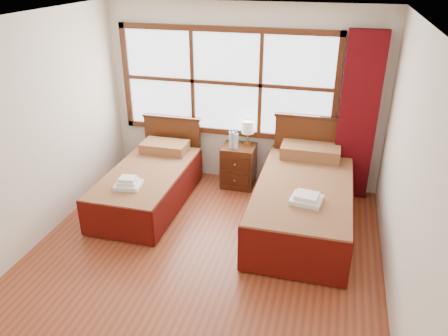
# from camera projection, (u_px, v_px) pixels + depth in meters

# --- Properties ---
(floor) EXTENTS (4.50, 4.50, 0.00)m
(floor) POSITION_uv_depth(u_px,v_px,m) (198.00, 265.00, 4.88)
(floor) COLOR brown
(floor) RESTS_ON ground
(ceiling) EXTENTS (4.50, 4.50, 0.00)m
(ceiling) POSITION_uv_depth(u_px,v_px,m) (190.00, 23.00, 3.75)
(ceiling) COLOR white
(ceiling) RESTS_ON wall_back
(wall_back) EXTENTS (4.00, 0.00, 4.00)m
(wall_back) POSITION_uv_depth(u_px,v_px,m) (244.00, 97.00, 6.28)
(wall_back) COLOR silver
(wall_back) RESTS_ON floor
(wall_left) EXTENTS (0.00, 4.50, 4.50)m
(wall_left) POSITION_uv_depth(u_px,v_px,m) (21.00, 141.00, 4.78)
(wall_left) COLOR silver
(wall_left) RESTS_ON floor
(wall_right) EXTENTS (0.00, 4.50, 4.50)m
(wall_right) POSITION_uv_depth(u_px,v_px,m) (410.00, 184.00, 3.86)
(wall_right) COLOR silver
(wall_right) RESTS_ON floor
(window) EXTENTS (3.16, 0.06, 1.56)m
(window) POSITION_uv_depth(u_px,v_px,m) (226.00, 83.00, 6.22)
(window) COLOR white
(window) RESTS_ON wall_back
(curtain) EXTENTS (0.50, 0.16, 2.30)m
(curtain) POSITION_uv_depth(u_px,v_px,m) (358.00, 118.00, 5.85)
(curtain) COLOR #5C090E
(curtain) RESTS_ON wall_back
(bed_left) EXTENTS (0.98, 2.00, 0.95)m
(bed_left) POSITION_uv_depth(u_px,v_px,m) (149.00, 183.00, 6.05)
(bed_left) COLOR #391A0C
(bed_left) RESTS_ON floor
(bed_right) EXTENTS (1.17, 2.27, 1.14)m
(bed_right) POSITION_uv_depth(u_px,v_px,m) (304.00, 199.00, 5.54)
(bed_right) COLOR #391A0C
(bed_right) RESTS_ON floor
(nightstand) EXTENTS (0.47, 0.47, 0.63)m
(nightstand) POSITION_uv_depth(u_px,v_px,m) (238.00, 166.00, 6.48)
(nightstand) COLOR #4B2310
(nightstand) RESTS_ON floor
(towels_left) EXTENTS (0.35, 0.31, 0.13)m
(towels_left) POSITION_uv_depth(u_px,v_px,m) (128.00, 183.00, 5.47)
(towels_left) COLOR white
(towels_left) RESTS_ON bed_left
(towels_right) EXTENTS (0.38, 0.34, 0.10)m
(towels_right) POSITION_uv_depth(u_px,v_px,m) (306.00, 199.00, 4.93)
(towels_right) COLOR white
(towels_right) RESTS_ON bed_right
(lamp) EXTENTS (0.18, 0.18, 0.36)m
(lamp) POSITION_uv_depth(u_px,v_px,m) (248.00, 128.00, 6.33)
(lamp) COLOR #B6903A
(lamp) RESTS_ON nightstand
(bottle_near) EXTENTS (0.07, 0.07, 0.28)m
(bottle_near) POSITION_uv_depth(u_px,v_px,m) (231.00, 140.00, 6.25)
(bottle_near) COLOR #BDE1F3
(bottle_near) RESTS_ON nightstand
(bottle_far) EXTENTS (0.07, 0.07, 0.26)m
(bottle_far) POSITION_uv_depth(u_px,v_px,m) (236.00, 141.00, 6.23)
(bottle_far) COLOR #BDE1F3
(bottle_far) RESTS_ON nightstand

